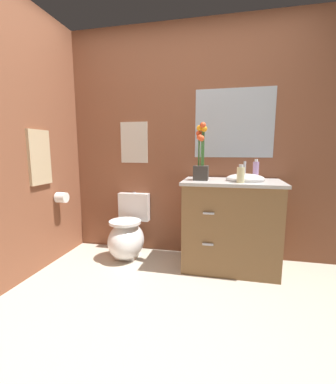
{
  "coord_description": "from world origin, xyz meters",
  "views": [
    {
      "loc": [
        0.44,
        -1.43,
        1.18
      ],
      "look_at": [
        -0.13,
        1.08,
        0.76
      ],
      "focal_mm": 24.29,
      "sensor_mm": 36.0,
      "label": 1
    }
  ],
  "objects": [
    {
      "name": "vanity_cabinet",
      "position": [
        0.5,
        1.13,
        0.46
      ],
      "size": [
        0.94,
        0.56,
        1.07
      ],
      "color": "brown",
      "rests_on": "ground_plane"
    },
    {
      "name": "wall_mirror",
      "position": [
        0.49,
        1.42,
        1.45
      ],
      "size": [
        0.8,
        0.01,
        0.7
      ],
      "primitive_type": "cube",
      "color": "#B2BCC6"
    },
    {
      "name": "wall_left",
      "position": [
        -1.35,
        0.43,
        1.25
      ],
      "size": [
        0.05,
        3.99,
        2.5
      ],
      "primitive_type": "cube",
      "color": "brown",
      "rests_on": "ground_plane"
    },
    {
      "name": "ground_plane",
      "position": [
        0.0,
        0.0,
        0.0
      ],
      "size": [
        8.86,
        8.86,
        0.0
      ],
      "primitive_type": "plane",
      "color": "beige"
    },
    {
      "name": "wall_poster",
      "position": [
        -0.6,
        1.42,
        1.26
      ],
      "size": [
        0.32,
        0.01,
        0.46
      ],
      "primitive_type": "cube",
      "color": "beige"
    },
    {
      "name": "wall_back",
      "position": [
        0.2,
        1.45,
        1.25
      ],
      "size": [
        4.13,
        0.05,
        2.5
      ],
      "primitive_type": "cube",
      "color": "brown",
      "rests_on": "ground_plane"
    },
    {
      "name": "flower_vase",
      "position": [
        0.19,
        1.1,
        1.1
      ],
      "size": [
        0.14,
        0.14,
        0.55
      ],
      "color": "#38332D",
      "rests_on": "vanity_cabinet"
    },
    {
      "name": "hanging_towel",
      "position": [
        -1.31,
        0.74,
        1.11
      ],
      "size": [
        0.03,
        0.28,
        0.52
      ],
      "primitive_type": "cube",
      "color": "tan"
    },
    {
      "name": "toilet_paper_roll",
      "position": [
        -1.26,
        0.96,
        0.68
      ],
      "size": [
        0.11,
        0.11,
        0.11
      ],
      "primitive_type": "cylinder",
      "rotation": [
        0.0,
        1.57,
        0.0
      ],
      "color": "white"
    },
    {
      "name": "soap_bottle",
      "position": [
        0.71,
        1.2,
        0.98
      ],
      "size": [
        0.06,
        0.06,
        0.2
      ],
      "color": "#B28CBF",
      "rests_on": "vanity_cabinet"
    },
    {
      "name": "lotion_bottle",
      "position": [
        0.56,
        0.97,
        0.96
      ],
      "size": [
        0.07,
        0.07,
        0.16
      ],
      "color": "beige",
      "rests_on": "vanity_cabinet"
    },
    {
      "name": "toilet",
      "position": [
        -0.6,
        1.15,
        0.24
      ],
      "size": [
        0.38,
        0.59,
        0.69
      ],
      "color": "white",
      "rests_on": "ground_plane"
    }
  ]
}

